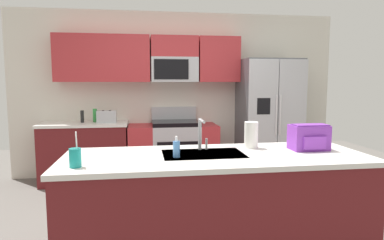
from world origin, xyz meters
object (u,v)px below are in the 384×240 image
at_px(sink_faucet, 201,131).
at_px(soap_dispenser, 176,149).
at_px(drink_cup_teal, 75,158).
at_px(bottle_green, 95,115).
at_px(backpack, 309,137).
at_px(toaster, 107,117).
at_px(pepper_mill, 82,117).
at_px(range_oven, 173,150).
at_px(refrigerator, 269,118).
at_px(paper_towel_roll, 251,135).

relative_size(sink_faucet, soap_dispenser, 1.66).
bearing_deg(drink_cup_teal, bottle_green, 94.85).
bearing_deg(backpack, toaster, 130.60).
height_order(toaster, pepper_mill, same).
height_order(range_oven, drink_cup_teal, drink_cup_teal).
xyz_separation_m(toaster, drink_cup_teal, (0.05, -2.65, -0.02)).
distance_m(refrigerator, toaster, 2.50).
relative_size(refrigerator, pepper_mill, 10.25).
bearing_deg(backpack, refrigerator, 77.24).
relative_size(drink_cup_teal, backpack, 0.80).
bearing_deg(bottle_green, soap_dispenser, -69.05).
bearing_deg(paper_towel_roll, bottle_green, 126.67).
distance_m(refrigerator, soap_dispenser, 2.96).
height_order(toaster, backpack, backpack).
relative_size(toaster, soap_dispenser, 1.65).
relative_size(range_oven, drink_cup_teal, 5.32).
height_order(range_oven, pepper_mill, range_oven).
height_order(sink_faucet, soap_dispenser, sink_faucet).
distance_m(drink_cup_teal, backpack, 1.96).
bearing_deg(bottle_green, toaster, -29.93).
distance_m(drink_cup_teal, paper_towel_roll, 1.53).
bearing_deg(range_oven, paper_towel_roll, -76.93).
bearing_deg(toaster, backpack, -49.40).
relative_size(toaster, bottle_green, 1.40).
bearing_deg(soap_dispenser, drink_cup_teal, -163.95).
bearing_deg(range_oven, backpack, -67.23).
xyz_separation_m(range_oven, paper_towel_roll, (0.51, -2.21, 0.58)).
xyz_separation_m(pepper_mill, bottle_green, (0.18, 0.05, 0.01)).
xyz_separation_m(pepper_mill, sink_faucet, (1.39, -2.24, 0.08)).
xyz_separation_m(bottle_green, sink_faucet, (1.21, -2.30, 0.07)).
relative_size(refrigerator, bottle_green, 9.25).
bearing_deg(refrigerator, backpack, -102.76).
bearing_deg(drink_cup_teal, range_oven, 70.86).
relative_size(refrigerator, sink_faucet, 6.56).
xyz_separation_m(range_oven, refrigerator, (1.51, -0.07, 0.48)).
height_order(toaster, drink_cup_teal, drink_cup_teal).
bearing_deg(paper_towel_roll, range_oven, 103.07).
distance_m(sink_faucet, drink_cup_teal, 1.08).
height_order(soap_dispenser, backpack, backpack).
distance_m(refrigerator, drink_cup_teal, 3.59).
bearing_deg(bottle_green, pepper_mill, -162.95).
height_order(bottle_green, backpack, backpack).
relative_size(toaster, drink_cup_teal, 1.10).
distance_m(range_oven, toaster, 1.13).
distance_m(range_oven, backpack, 2.63).
xyz_separation_m(toaster, soap_dispenser, (0.79, -2.44, -0.02)).
height_order(bottle_green, sink_faucet, sink_faucet).
xyz_separation_m(range_oven, bottle_green, (-1.17, 0.05, 0.56)).
bearing_deg(refrigerator, pepper_mill, 178.61).
bearing_deg(bottle_green, drink_cup_teal, -85.15).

